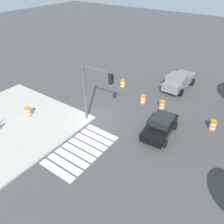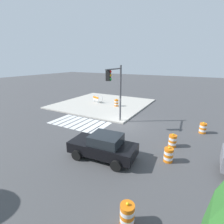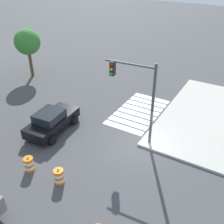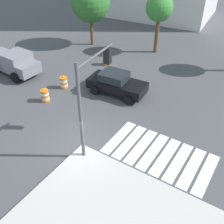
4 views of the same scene
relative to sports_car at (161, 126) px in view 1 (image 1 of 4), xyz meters
name	(u,v)px [view 1 (image 1 of 4)]	position (x,y,z in m)	size (l,w,h in m)	color
ground_plane	(96,118)	(1.45, -5.99, -0.81)	(120.00, 120.00, 0.00)	#474749
sidewalk_corner	(2,127)	(7.45, -11.99, -0.74)	(12.00, 12.00, 0.15)	#BCB7AD
crosswalk_stripes	(82,149)	(5.45, -4.19, -0.80)	(5.85, 3.20, 0.02)	silver
sports_car	(161,126)	(0.00, 0.00, 0.00)	(4.43, 2.39, 1.63)	black
pickup_truck	(178,81)	(-8.88, -1.92, 0.16)	(5.24, 2.54, 1.92)	slate
traffic_barrel_near_corner	(162,105)	(-3.77, -1.56, -0.36)	(0.56, 0.56, 1.02)	orange
traffic_barrel_crosswalk_end	(123,84)	(-5.51, -7.45, -0.36)	(0.56, 0.56, 1.02)	orange
traffic_barrel_median_near	(143,99)	(-3.64, -3.69, -0.36)	(0.56, 0.56, 1.02)	orange
traffic_barrel_median_far	(213,125)	(-3.24, 3.55, -0.36)	(0.56, 0.56, 1.02)	orange
traffic_barrel_on_sidewalk	(28,111)	(4.98, -11.42, -0.21)	(0.56, 0.56, 1.02)	orange
traffic_light_pole	(95,85)	(1.96, -5.45, 3.10)	(0.58, 3.29, 5.50)	#4C4C51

